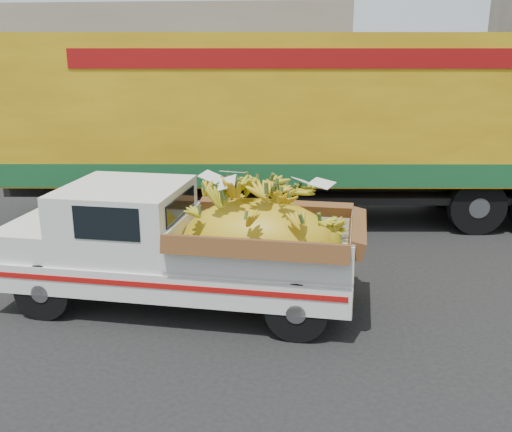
# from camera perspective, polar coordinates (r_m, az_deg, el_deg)

# --- Properties ---
(ground) EXTENTS (100.00, 100.00, 0.00)m
(ground) POSITION_cam_1_polar(r_m,az_deg,el_deg) (8.19, 5.65, -9.11)
(ground) COLOR black
(ground) RESTS_ON ground
(curb) EXTENTS (60.00, 0.25, 0.15)m
(curb) POSITION_cam_1_polar(r_m,az_deg,el_deg) (14.66, 6.05, 2.72)
(curb) COLOR gray
(curb) RESTS_ON ground
(sidewalk) EXTENTS (60.00, 4.00, 0.14)m
(sidewalk) POSITION_cam_1_polar(r_m,az_deg,el_deg) (16.71, 6.11, 4.39)
(sidewalk) COLOR gray
(sidewalk) RESTS_ON ground
(building_left) EXTENTS (18.00, 6.00, 5.00)m
(building_left) POSITION_cam_1_polar(r_m,az_deg,el_deg) (23.67, -13.91, 13.46)
(building_left) COLOR gray
(building_left) RESTS_ON ground
(pickup_truck) EXTENTS (4.98, 2.10, 1.71)m
(pickup_truck) POSITION_cam_1_polar(r_m,az_deg,el_deg) (7.92, -5.13, -2.85)
(pickup_truck) COLOR black
(pickup_truck) RESTS_ON ground
(semi_trailer) EXTENTS (12.04, 3.75, 3.80)m
(semi_trailer) POSITION_cam_1_polar(r_m,az_deg,el_deg) (11.90, 4.20, 9.61)
(semi_trailer) COLOR black
(semi_trailer) RESTS_ON ground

